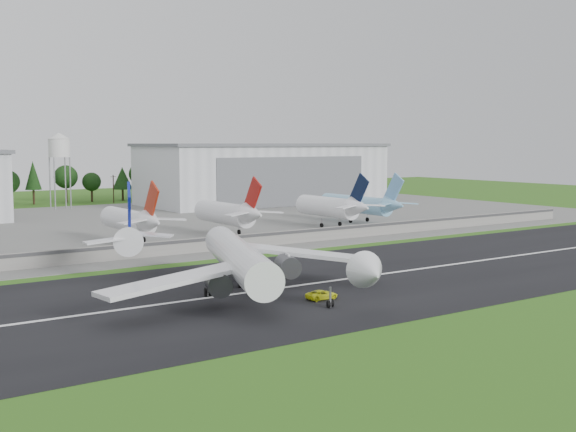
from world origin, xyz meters
TOP-DOWN VIEW (x-y plane):
  - ground at (0.00, 0.00)m, footprint 600.00×600.00m
  - runway at (0.00, 10.00)m, footprint 320.00×60.00m
  - runway_centerline at (0.00, 10.00)m, footprint 220.00×1.00m
  - apron at (0.00, 120.00)m, footprint 320.00×150.00m
  - blast_fence at (0.00, 54.99)m, footprint 240.00×0.61m
  - hangar_east at (75.00, 164.92)m, footprint 102.00×47.00m
  - water_tower at (-5.00, 185.00)m, footprint 8.40×8.40m
  - utility_poles at (0.00, 200.00)m, footprint 230.00×3.00m
  - treeline at (0.00, 215.00)m, footprint 320.00×16.00m
  - main_airliner at (-28.65, 9.59)m, footprint 53.47×57.31m
  - ground_vehicle at (-19.90, -1.45)m, footprint 5.49×2.58m
  - parked_jet_red_a at (-20.16, 76.55)m, footprint 7.36×31.29m
  - parked_jet_red_b at (8.00, 76.58)m, footprint 7.36×31.29m
  - parked_jet_navy at (43.73, 76.59)m, footprint 7.36×31.29m
  - parked_jet_skyblue at (59.05, 81.55)m, footprint 7.36×37.29m

SIDE VIEW (x-z plane):
  - ground at x=0.00m, z-range 0.00..0.00m
  - utility_poles at x=0.00m, z-range -6.00..6.00m
  - treeline at x=0.00m, z-range -11.00..11.00m
  - runway at x=0.00m, z-range 0.00..0.10m
  - apron at x=0.00m, z-range 0.00..0.10m
  - runway_centerline at x=0.00m, z-range 0.10..0.12m
  - ground_vehicle at x=-19.90m, z-range 0.10..1.62m
  - blast_fence at x=0.00m, z-range 0.06..3.56m
  - main_airliner at x=-28.65m, z-range -4.19..13.98m
  - parked_jet_skyblue at x=59.05m, z-range -2.26..14.34m
  - parked_jet_red_a at x=-20.16m, z-range -2.20..14.42m
  - parked_jet_red_b at x=8.00m, z-range -2.10..14.75m
  - parked_jet_navy at x=43.73m, z-range -2.08..14.79m
  - hangar_east at x=75.00m, z-range 0.03..25.23m
  - water_tower at x=-5.00m, z-range 9.85..39.25m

